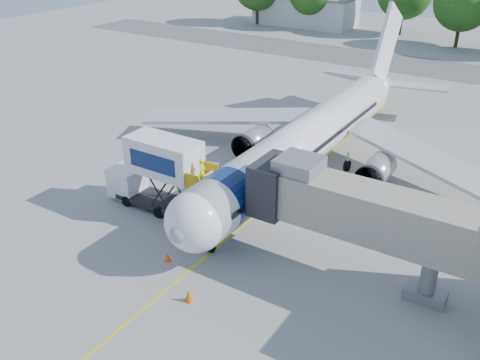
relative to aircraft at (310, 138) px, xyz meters
The scene contains 10 objects.
ground 5.07m from the aircraft, 90.00° to the right, with size 160.00×160.00×0.00m, color #989895.
guidance_line 5.06m from the aircraft, 90.00° to the right, with size 0.15×70.00×0.01m, color yellow.
taxiway_strip 37.99m from the aircraft, 90.00° to the left, with size 120.00×10.00×0.01m, color #59595B.
aircraft is the anchor object (origin of this frame).
jet_bridge 13.77m from the aircraft, 54.30° to the right, with size 13.90×3.20×6.60m.
catering_hiloader 12.77m from the aircraft, 119.40° to the right, with size 8.50×2.44×5.50m.
safety_cone_a 16.17m from the aircraft, 96.17° to the right, with size 0.39×0.39×0.63m.
safety_cone_b 18.38m from the aircraft, 84.78° to the right, with size 0.48×0.48×0.77m.
outbuilding_left 62.50m from the aircraft, 116.61° to the left, with size 18.40×8.40×5.30m.
tree_d 52.40m from the aircraft, 90.22° to the left, with size 8.68×8.68×11.06m.
Camera 1 is at (16.43, -31.95, 19.15)m, focal length 40.00 mm.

